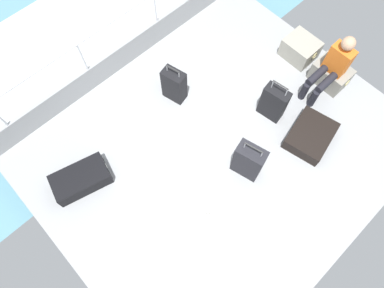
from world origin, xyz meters
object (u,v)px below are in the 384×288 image
Objects in this scene: suitcase_1 at (81,179)px; cargo_crate_0 at (300,49)px; cargo_crate_1 at (331,74)px; suitcase_3 at (174,85)px; suitcase_5 at (273,103)px; passenger_seated at (332,67)px; paper_cup at (208,211)px; suitcase_4 at (249,161)px; suitcase_0 at (311,136)px.

cargo_crate_0 is at bearing 80.61° from suitcase_1.
cargo_crate_1 is 2.51m from suitcase_3.
suitcase_5 is (0.42, -1.19, 0.14)m from cargo_crate_0.
paper_cup is at bearing -85.45° from passenger_seated.
suitcase_3 is (-1.49, -1.83, -0.24)m from passenger_seated.
cargo_crate_0 is at bearing 161.62° from passenger_seated.
cargo_crate_0 is at bearing 176.36° from cargo_crate_1.
passenger_seated is 1.95m from suitcase_4.
passenger_seated is at bearing 70.71° from suitcase_1.
suitcase_3 is 0.90× the size of suitcase_4.
suitcase_0 is at bearing -62.00° from passenger_seated.
cargo_crate_1 is 0.70× the size of suitcase_1.
suitcase_5 is 8.00× the size of paper_cup.
cargo_crate_1 is 2.12m from suitcase_4.
passenger_seated reaches higher than suitcase_1.
suitcase_4 is 1.03m from suitcase_5.
cargo_crate_0 is 4.04m from suitcase_1.
passenger_seated reaches higher than cargo_crate_1.
cargo_crate_1 is at bearing 78.16° from suitcase_5.
suitcase_4 is (0.80, -2.15, 0.16)m from cargo_crate_0.
cargo_crate_1 is 1.18m from suitcase_5.
suitcase_4 is (-0.32, -1.06, 0.23)m from suitcase_0.
suitcase_4 is at bearing -106.63° from suitcase_0.
suitcase_0 is at bearing 82.76° from paper_cup.
suitcase_5 is at bearing 111.86° from suitcase_4.
suitcase_3 reaches higher than suitcase_1.
suitcase_1 is 1.84m from paper_cup.
suitcase_1 is at bearing -109.29° from passenger_seated.
suitcase_3 is 1.64m from suitcase_4.
suitcase_5 is at bearing -70.62° from cargo_crate_0.
cargo_crate_0 is 0.66m from cargo_crate_1.
suitcase_3 is at bearing -129.15° from passenger_seated.
cargo_crate_1 reaches higher than cargo_crate_0.
paper_cup is at bearing -75.59° from suitcase_5.
suitcase_0 is 1.91m from paper_cup.
passenger_seated reaches higher than suitcase_3.
paper_cup is at bearing -97.24° from suitcase_0.
suitcase_3 is at bearing -153.68° from suitcase_0.
suitcase_5 is at bearing -103.93° from passenger_seated.
suitcase_3 is 1.52m from suitcase_5.
suitcase_5 is at bearing 68.92° from suitcase_1.
cargo_crate_1 is 0.72× the size of suitcase_0.
passenger_seated reaches higher than suitcase_4.
suitcase_1 is (-0.66, -3.99, -0.05)m from cargo_crate_0.
cargo_crate_0 is at bearing 106.42° from paper_cup.
suitcase_5 is (1.08, 2.80, 0.19)m from suitcase_1.
suitcase_1 is 8.59× the size of paper_cup.
cargo_crate_1 is at bearing 90.00° from passenger_seated.
suitcase_3 is 1.97m from paper_cup.
suitcase_0 reaches higher than paper_cup.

